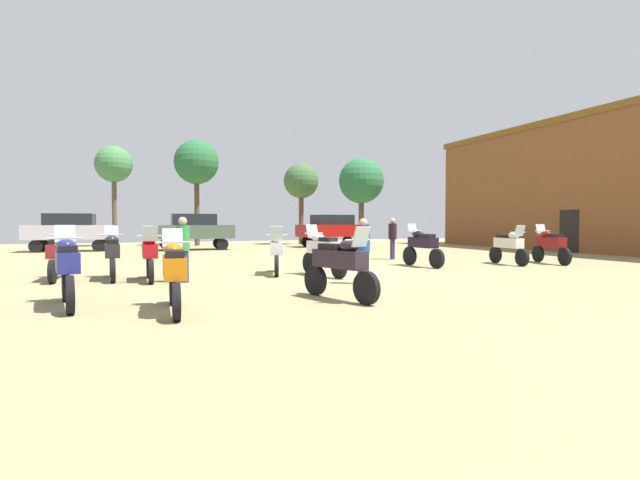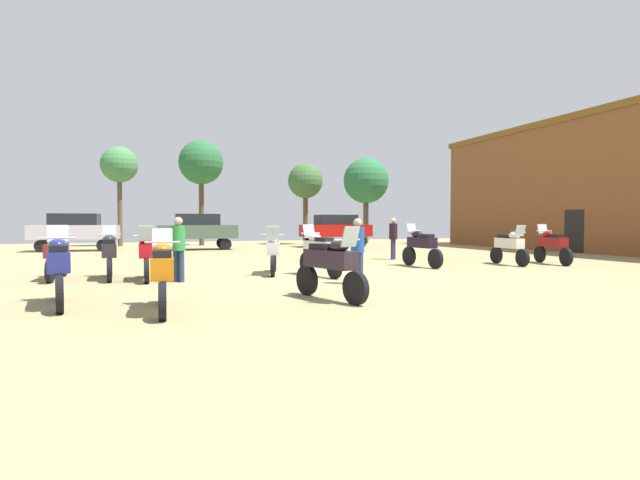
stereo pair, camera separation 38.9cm
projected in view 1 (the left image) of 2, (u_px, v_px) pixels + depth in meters
ground_plane at (339, 274)px, 14.53m from camera, size 44.00×52.00×0.02m
brick_building at (611, 185)px, 25.85m from camera, size 6.12×21.46×7.10m
motorcycle_1 at (340, 264)px, 9.69m from camera, size 0.85×2.14×1.47m
motorcycle_2 at (112, 253)px, 13.12m from camera, size 0.62×2.20×1.45m
motorcycle_3 at (150, 254)px, 12.83m from camera, size 0.62×2.12×1.46m
motorcycle_4 at (67, 267)px, 8.86m from camera, size 0.68×2.25×1.50m
motorcycle_5 at (323, 251)px, 13.99m from camera, size 0.72×2.17×1.48m
motorcycle_7 at (277, 250)px, 14.49m from camera, size 0.79×2.09×1.44m
motorcycle_8 at (550, 244)px, 18.15m from camera, size 0.73×2.20×1.47m
motorcycle_9 at (422, 246)px, 16.90m from camera, size 0.62×2.12×1.50m
motorcycle_10 at (174, 271)px, 8.40m from camera, size 0.62×2.23×1.44m
motorcycle_11 at (59, 253)px, 13.00m from camera, size 0.62×2.23×1.45m
motorcycle_12 at (509, 245)px, 17.70m from camera, size 0.62×2.07×1.45m
car_1 at (70, 229)px, 25.70m from camera, size 4.39×2.03×2.00m
car_2 at (194, 229)px, 27.00m from camera, size 4.32×1.85×2.00m
car_3 at (332, 228)px, 30.56m from camera, size 4.40×2.07×2.00m
person_1 at (183, 244)px, 12.49m from camera, size 0.48×0.48×1.69m
person_2 at (393, 235)px, 20.21m from camera, size 0.48×0.48×1.72m
person_3 at (363, 246)px, 12.17m from camera, size 0.48×0.48×1.65m
tree_1 at (196, 163)px, 31.88m from camera, size 2.90×2.90×6.94m
tree_3 at (301, 182)px, 33.65m from camera, size 2.42×2.42×5.61m
tree_4 at (114, 165)px, 30.70m from camera, size 2.29×2.29×6.36m
tree_5 at (361, 181)px, 35.79m from camera, size 3.33×3.33×6.25m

